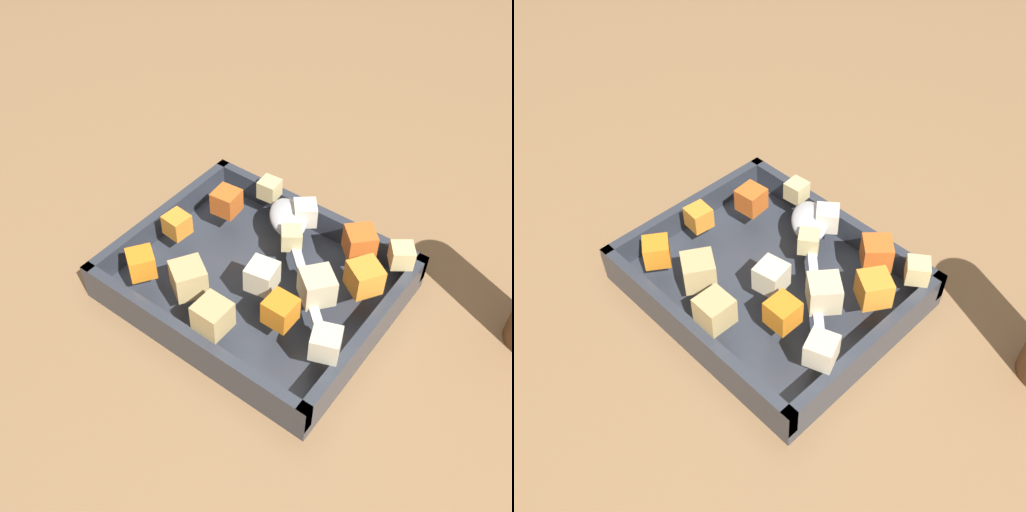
{
  "view_description": "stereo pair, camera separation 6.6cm",
  "coord_description": "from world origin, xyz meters",
  "views": [
    {
      "loc": [
        -0.3,
        0.38,
        0.53
      ],
      "look_at": [
        -0.02,
        0.01,
        0.06
      ],
      "focal_mm": 42.21,
      "sensor_mm": 36.0,
      "label": 1
    },
    {
      "loc": [
        -0.34,
        0.33,
        0.53
      ],
      "look_at": [
        -0.02,
        0.01,
        0.06
      ],
      "focal_mm": 42.21,
      "sensor_mm": 36.0,
      "label": 2
    }
  ],
  "objects": [
    {
      "name": "parsnip_chunk_center",
      "position": [
        -0.14,
        0.07,
        0.06
      ],
      "size": [
        0.04,
        0.04,
        0.03
      ],
      "primitive_type": "cube",
      "rotation": [
        0.0,
        0.0,
        1.94
      ],
      "color": "beige",
      "rests_on": "baking_dish"
    },
    {
      "name": "potato_chunk_corner_nw",
      "position": [
        0.04,
        -0.09,
        0.06
      ],
      "size": [
        0.03,
        0.03,
        0.02
      ],
      "primitive_type": "cube",
      "rotation": [
        0.0,
        0.0,
        4.79
      ],
      "color": "#E0CC89",
      "rests_on": "baking_dish"
    },
    {
      "name": "carrot_chunk_far_left",
      "position": [
        0.08,
        0.03,
        0.06
      ],
      "size": [
        0.03,
        0.03,
        0.03
      ],
      "primitive_type": "cube",
      "rotation": [
        0.0,
        0.0,
        1.48
      ],
      "color": "orange",
      "rests_on": "baking_dish"
    },
    {
      "name": "baking_dish",
      "position": [
        -0.02,
        0.01,
        0.01
      ],
      "size": [
        0.3,
        0.25,
        0.05
      ],
      "color": "#333842",
      "rests_on": "ground_plane"
    },
    {
      "name": "potato_chunk_corner_ne",
      "position": [
        -0.04,
        0.11,
        0.06
      ],
      "size": [
        0.03,
        0.03,
        0.03
      ],
      "primitive_type": "cube",
      "rotation": [
        0.0,
        0.0,
        4.7
      ],
      "color": "tan",
      "rests_on": "baking_dish"
    },
    {
      "name": "parsnip_chunk_corner_sw",
      "position": [
        -0.02,
        -0.08,
        0.06
      ],
      "size": [
        0.04,
        0.04,
        0.03
      ],
      "primitive_type": "cube",
      "rotation": [
        0.0,
        0.0,
        0.69
      ],
      "color": "silver",
      "rests_on": "baking_dish"
    },
    {
      "name": "potato_chunk_rim_edge",
      "position": [
        -0.15,
        -0.08,
        0.06
      ],
      "size": [
        0.03,
        0.03,
        0.02
      ],
      "primitive_type": "cube",
      "rotation": [
        0.0,
        0.0,
        5.35
      ],
      "color": "#E0CC89",
      "rests_on": "baking_dish"
    },
    {
      "name": "potato_chunk_front_center",
      "position": [
        -0.1,
        0.01,
        0.06
      ],
      "size": [
        0.05,
        0.05,
        0.03
      ],
      "primitive_type": "cube",
      "rotation": [
        0.0,
        0.0,
        5.6
      ],
      "color": "beige",
      "rests_on": "baking_dish"
    },
    {
      "name": "carrot_chunk_heap_side",
      "position": [
        0.06,
        -0.04,
        0.06
      ],
      "size": [
        0.03,
        0.03,
        0.03
      ],
      "primitive_type": "cube",
      "rotation": [
        0.0,
        0.0,
        0.1
      ],
      "color": "orange",
      "rests_on": "baking_dish"
    },
    {
      "name": "ground_plane",
      "position": [
        0.0,
        0.0,
        0.0
      ],
      "size": [
        4.0,
        4.0,
        0.0
      ],
      "primitive_type": "plane",
      "color": "#936D47"
    },
    {
      "name": "carrot_chunk_under_handle",
      "position": [
        -0.09,
        0.06,
        0.06
      ],
      "size": [
        0.03,
        0.03,
        0.03
      ],
      "primitive_type": "cube",
      "rotation": [
        0.0,
        0.0,
        4.71
      ],
      "color": "orange",
      "rests_on": "baking_dish"
    },
    {
      "name": "potato_chunk_heap_top",
      "position": [
        -0.04,
        0.03,
        0.06
      ],
      "size": [
        0.03,
        0.03,
        0.03
      ],
      "primitive_type": "cube",
      "rotation": [
        0.0,
        0.0,
        0.18
      ],
      "color": "beige",
      "rests_on": "baking_dish"
    },
    {
      "name": "potato_chunk_near_right",
      "position": [
        0.01,
        0.08,
        0.06
      ],
      "size": [
        0.05,
        0.05,
        0.03
      ],
      "primitive_type": "cube",
      "rotation": [
        0.0,
        0.0,
        5.74
      ],
      "color": "tan",
      "rests_on": "baking_dish"
    },
    {
      "name": "carrot_chunk_mid_left",
      "position": [
        -0.13,
        -0.03,
        0.06
      ],
      "size": [
        0.04,
        0.04,
        0.03
      ],
      "primitive_type": "cube",
      "rotation": [
        0.0,
        0.0,
        4.14
      ],
      "color": "orange",
      "rests_on": "baking_dish"
    },
    {
      "name": "carrot_chunk_back_center",
      "position": [
        -0.1,
        -0.07,
        0.06
      ],
      "size": [
        0.04,
        0.04,
        0.03
      ],
      "primitive_type": "cube",
      "rotation": [
        0.0,
        0.0,
        5.51
      ],
      "color": "orange",
      "rests_on": "baking_dish"
    },
    {
      "name": "potato_chunk_near_left",
      "position": [
        -0.03,
        -0.04,
        0.06
      ],
      "size": [
        0.03,
        0.03,
        0.02
      ],
      "primitive_type": "cube",
      "rotation": [
        0.0,
        0.0,
        0.64
      ],
      "color": "#E0CC89",
      "rests_on": "baking_dish"
    },
    {
      "name": "carrot_chunk_corner_se",
      "position": [
        0.07,
        0.1,
        0.06
      ],
      "size": [
        0.04,
        0.04,
        0.03
      ],
      "primitive_type": "cube",
      "rotation": [
        0.0,
        0.0,
        5.68
      ],
      "color": "orange",
      "rests_on": "baking_dish"
    },
    {
      "name": "serving_spoon",
      "position": [
        -0.02,
        -0.05,
        0.06
      ],
      "size": [
        0.18,
        0.17,
        0.02
      ],
      "rotation": [
        0.0,
        0.0,
        2.39
      ],
      "color": "silver",
      "rests_on": "baking_dish"
    }
  ]
}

